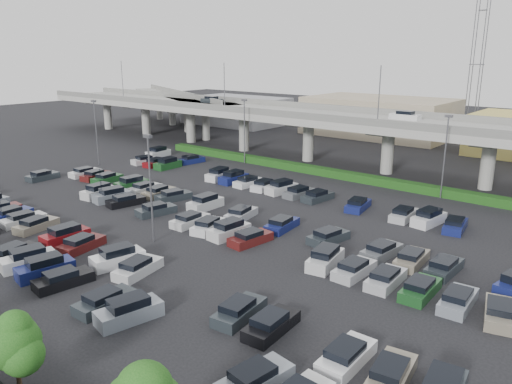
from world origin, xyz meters
TOP-DOWN VIEW (x-y plane):
  - ground at (0.00, 0.00)m, footprint 280.00×280.00m
  - overpass at (-0.18, 32.03)m, footprint 150.00×13.00m
  - on_ramp at (-52.10, 43.05)m, footprint 50.93×30.13m
  - hedge at (0.00, 25.00)m, footprint 66.00×1.60m
  - parked_cars at (-1.62, -3.27)m, footprint 63.20×41.64m
  - light_poles at (-4.13, 2.00)m, footprint 66.90×48.38m
  - distant_buildings at (12.38, 61.81)m, footprint 138.00×24.00m
  - comm_tower at (4.00, 74.00)m, footprint 2.40×2.40m

SIDE VIEW (x-z plane):
  - ground at x=0.00m, z-range 0.00..0.00m
  - hedge at x=0.00m, z-range 0.00..1.10m
  - parked_cars at x=-1.62m, z-range -0.22..1.45m
  - distant_buildings at x=12.38m, z-range -0.76..8.24m
  - light_poles at x=-4.13m, z-range 1.09..11.39m
  - on_ramp at x=-52.10m, z-range 2.46..11.26m
  - overpass at x=-0.18m, z-range -0.93..14.87m
  - comm_tower at x=4.00m, z-range 0.61..30.61m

